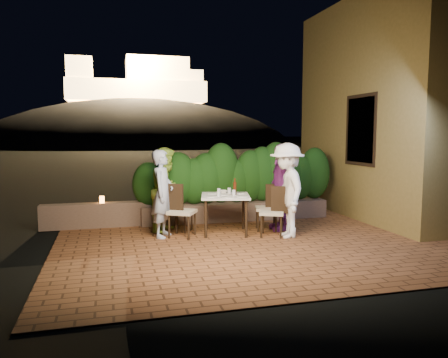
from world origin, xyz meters
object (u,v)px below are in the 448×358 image
object	(u,v)px
dining_table	(225,214)
chair_left_back	(181,210)
bowl	(223,192)
chair_right_front	(272,211)
chair_right_back	(266,207)
beer_bottle	(235,187)
diner_white	(287,190)
diner_blue	(163,194)
parapet_lamp	(102,200)
diner_purple	(281,187)
diner_green	(167,189)
chair_left_front	(182,210)

from	to	relation	value
dining_table	chair_left_back	bearing A→B (deg)	152.19
dining_table	bowl	bearing A→B (deg)	83.79
chair_right_front	chair_right_back	bearing A→B (deg)	-72.59
beer_bottle	diner_white	size ratio (longest dim) A/B	0.18
dining_table	diner_blue	distance (m)	1.28
chair_right_front	diner_blue	world-z (taller)	diner_blue
chair_left_back	parapet_lamp	distance (m)	1.72
dining_table	chair_right_back	world-z (taller)	chair_right_back
chair_right_back	parapet_lamp	world-z (taller)	chair_right_back
beer_bottle	parapet_lamp	bearing A→B (deg)	153.13
dining_table	diner_purple	xyz separation A→B (m)	(1.15, 0.02, 0.49)
diner_blue	bowl	bearing A→B (deg)	-52.10
chair_right_back	diner_purple	size ratio (longest dim) A/B	0.54
beer_bottle	bowl	xyz separation A→B (m)	(-0.14, 0.36, -0.14)
chair_right_front	parapet_lamp	xyz separation A→B (m)	(-3.10, 1.67, 0.09)
beer_bottle	diner_blue	distance (m)	1.38
chair_left_back	dining_table	bearing A→B (deg)	7.66
beer_bottle	diner_blue	size ratio (longest dim) A/B	0.20
chair_right_front	diner_purple	xyz separation A→B (m)	(0.36, 0.45, 0.39)
diner_green	diner_purple	bearing A→B (deg)	-76.10
bowl	diner_purple	bearing A→B (deg)	-15.64
chair_left_front	chair_right_front	world-z (taller)	chair_left_front
diner_green	diner_white	bearing A→B (deg)	-90.77
beer_bottle	chair_right_back	world-z (taller)	beer_bottle
chair_left_back	chair_right_front	bearing A→B (deg)	7.06
diner_purple	diner_white	bearing A→B (deg)	-7.50
bowl	chair_left_front	xyz separation A→B (m)	(-0.89, -0.38, -0.28)
diner_green	parapet_lamp	size ratio (longest dim) A/B	11.83
chair_left_front	beer_bottle	bearing A→B (deg)	30.68
chair_right_back	diner_white	distance (m)	0.76
chair_right_front	diner_blue	size ratio (longest dim) A/B	0.58
chair_right_back	diner_blue	xyz separation A→B (m)	(-2.06, -0.01, 0.35)
chair_left_back	diner_green	size ratio (longest dim) A/B	0.52
bowl	chair_right_front	bearing A→B (deg)	-45.48
chair_right_front	chair_right_back	xyz separation A→B (m)	(0.07, 0.48, -0.01)
bowl	chair_right_back	distance (m)	0.93
chair_right_back	diner_purple	bearing A→B (deg)	-169.99
bowl	dining_table	bearing A→B (deg)	-96.21
chair_right_front	diner_purple	distance (m)	0.70
diner_purple	beer_bottle	bearing A→B (deg)	-82.96
bowl	chair_left_back	bearing A→B (deg)	173.71
chair_left_front	chair_left_back	distance (m)	0.48
dining_table	beer_bottle	size ratio (longest dim) A/B	2.82
chair_left_front	diner_white	size ratio (longest dim) A/B	0.57
parapet_lamp	dining_table	bearing A→B (deg)	-28.04
bowl	chair_right_front	world-z (taller)	chair_right_front
chair_right_back	parapet_lamp	bearing A→B (deg)	-4.65
diner_white	diner_purple	xyz separation A→B (m)	(0.12, 0.58, -0.01)
chair_left_back	diner_green	distance (m)	0.49
dining_table	diner_purple	world-z (taller)	diner_purple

